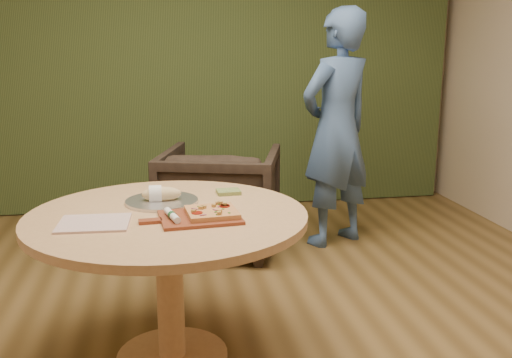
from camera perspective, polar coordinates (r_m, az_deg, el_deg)
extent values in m
cube|color=beige|center=(5.45, -6.17, 12.02)|extent=(5.00, 0.02, 2.80)
cube|color=#2E3D1C|center=(5.34, -6.09, 12.00)|extent=(4.80, 0.14, 2.78)
cylinder|color=tan|center=(2.97, -8.34, -17.11)|extent=(0.54, 0.54, 0.03)
cylinder|color=tan|center=(2.81, -8.58, -11.11)|extent=(0.13, 0.13, 0.68)
cylinder|color=tan|center=(2.68, -8.85, -3.78)|extent=(1.30, 1.30, 0.04)
cube|color=brown|center=(2.56, -5.62, -3.84)|extent=(0.37, 0.31, 0.01)
cube|color=brown|center=(2.54, -10.54, -4.18)|extent=(0.10, 0.06, 0.01)
cube|color=tan|center=(2.57, -4.44, -3.34)|extent=(0.24, 0.24, 0.02)
cylinder|color=maroon|center=(2.63, -3.11, -2.65)|extent=(0.04, 0.04, 0.00)
cylinder|color=maroon|center=(2.62, -3.18, -2.72)|extent=(0.05, 0.05, 0.00)
cylinder|color=maroon|center=(2.52, -5.91, -3.38)|extent=(0.05, 0.05, 0.00)
cube|color=#B98F45|center=(2.52, -3.67, -3.25)|extent=(0.02, 0.02, 0.01)
cube|color=#B98F45|center=(2.53, -6.24, -3.23)|extent=(0.02, 0.02, 0.01)
cube|color=#B98F45|center=(2.64, -3.89, -2.43)|extent=(0.02, 0.02, 0.01)
cube|color=#B98F45|center=(2.61, -4.24, -2.66)|extent=(0.02, 0.02, 0.01)
cube|color=#B98F45|center=(2.49, -3.71, -3.43)|extent=(0.02, 0.02, 0.01)
cube|color=#B98F45|center=(2.59, -5.26, -2.80)|extent=(0.03, 0.03, 0.01)
cube|color=#B98F45|center=(2.63, -3.10, -2.54)|extent=(0.02, 0.02, 0.01)
cube|color=#B98F45|center=(2.65, -3.63, -2.39)|extent=(0.03, 0.03, 0.01)
cube|color=#B98F45|center=(2.58, -5.51, -2.86)|extent=(0.03, 0.03, 0.01)
cube|color=#23661A|center=(2.51, -2.69, -3.40)|extent=(0.01, 0.01, 0.00)
cube|color=#23661A|center=(2.57, -3.31, -3.01)|extent=(0.01, 0.01, 0.00)
cube|color=#23661A|center=(2.49, -3.89, -3.55)|extent=(0.01, 0.01, 0.00)
cube|color=#23661A|center=(2.53, -4.06, -3.30)|extent=(0.01, 0.01, 0.00)
cube|color=#23661A|center=(2.64, -3.69, -2.58)|extent=(0.01, 0.01, 0.00)
cube|color=#23661A|center=(2.61, -5.36, -2.79)|extent=(0.01, 0.01, 0.00)
cube|color=#23661A|center=(2.62, -5.77, -2.76)|extent=(0.01, 0.01, 0.00)
cube|color=#8B3B6A|center=(2.48, -5.31, -3.61)|extent=(0.03, 0.01, 0.00)
cube|color=#8B3B6A|center=(2.58, -6.16, -2.99)|extent=(0.03, 0.02, 0.00)
cube|color=#8B3B6A|center=(2.60, -3.54, -2.81)|extent=(0.03, 0.02, 0.00)
cube|color=#8B3B6A|center=(2.55, -4.08, -3.12)|extent=(0.02, 0.03, 0.00)
cylinder|color=white|center=(2.53, -8.39, -3.61)|extent=(0.07, 0.17, 0.03)
cylinder|color=#194C26|center=(2.53, -8.39, -3.61)|extent=(0.04, 0.03, 0.03)
cube|color=silver|center=(2.62, -8.94, -3.05)|extent=(0.02, 0.04, 0.00)
cube|color=white|center=(2.57, -15.89, -4.27)|extent=(0.31, 0.26, 0.01)
cylinder|color=silver|center=(2.85, -9.40, -2.27)|extent=(0.35, 0.35, 0.01)
cylinder|color=silver|center=(2.85, -9.40, -2.17)|extent=(0.36, 0.36, 0.02)
ellipsoid|color=#E1C689|center=(2.84, -9.43, -1.50)|extent=(0.19, 0.08, 0.07)
cylinder|color=white|center=(2.84, -10.03, -1.52)|extent=(0.06, 0.09, 0.09)
cube|color=#586B30|center=(2.98, -2.77, -1.29)|extent=(0.13, 0.11, 0.02)
imported|color=black|center=(4.26, -3.56, -1.49)|extent=(1.01, 0.98, 0.86)
imported|color=#426195|center=(4.35, 8.07, 4.95)|extent=(0.77, 0.68, 1.78)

